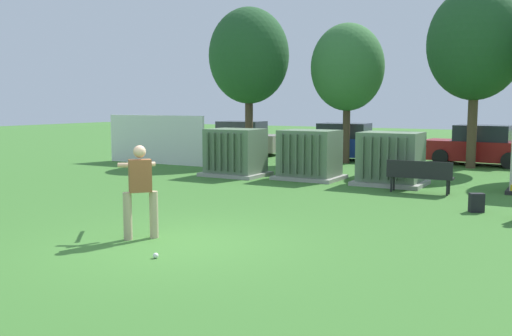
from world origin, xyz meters
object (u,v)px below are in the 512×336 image
Objects in this scene: transformer_west at (235,153)px; parked_car_left_of_center at (342,143)px; park_bench at (420,174)px; batter at (140,186)px; parked_car_right_of_center at (480,146)px; transformer_mid_east at (391,159)px; sports_ball at (156,256)px; parked_car_leftmost at (240,139)px; transformer_mid_west at (309,155)px; backpack at (476,203)px.

transformer_west is 7.14m from parked_car_left_of_center.
park_bench is (6.50, -0.83, -0.25)m from transformer_west.
batter is 0.40× the size of parked_car_left_of_center.
transformer_west is at bearing -131.63° from parked_car_right_of_center.
transformer_mid_east is 23.33× the size of sports_ball.
batter is 0.40× the size of parked_car_leftmost.
transformer_mid_east is (2.72, -0.00, 0.00)m from transformer_mid_west.
sports_ball is at bearing -103.44° from park_bench.
transformer_mid_east and parked_car_right_of_center have the same top height.
parked_car_left_of_center and parked_car_right_of_center have the same top height.
parked_car_left_of_center is at bearing -172.88° from parked_car_right_of_center.
parked_car_leftmost is (-12.40, 10.08, 0.54)m from backpack.
transformer_west reaches higher than backpack.
parked_car_leftmost reaches higher than sports_ball.
batter is at bearing -131.29° from backpack.
transformer_west is 10.66m from sports_ball.
transformer_mid_east is 4.77× the size of backpack.
transformer_west is 5.33m from transformer_mid_east.
transformer_west is 10.35m from parked_car_right_of_center.
parked_car_right_of_center is at bearing 77.54° from batter.
batter is at bearing -82.68° from parked_car_left_of_center.
backpack is at bearing 48.71° from batter.
batter is (-2.07, -9.16, 0.19)m from transformer_mid_east.
transformer_mid_west is 0.49× the size of parked_car_left_of_center.
transformer_mid_east is 0.49× the size of parked_car_right_of_center.
batter is at bearing -112.43° from park_bench.
transformer_mid_east is (5.31, 0.44, 0.00)m from transformer_west.
sports_ball is 18.84m from parked_car_leftmost.
transformer_west is 2.63m from transformer_mid_west.
transformer_mid_west and parked_car_right_of_center have the same top height.
park_bench is 13.25m from parked_car_leftmost.
park_bench is 2.81m from backpack.
transformer_mid_east is at bearing 133.09° from park_bench.
transformer_mid_west is 1.16× the size of park_bench.
parked_car_right_of_center is at bearing 77.87° from transformer_mid_east.
batter is at bearing -102.71° from transformer_mid_east.
sports_ball is 0.02× the size of parked_car_right_of_center.
sports_ball is 17.62m from parked_car_right_of_center.
backpack is (3.93, 6.74, 0.17)m from sports_ball.
backpack is at bearing 59.76° from sports_ball.
batter reaches higher than transformer_mid_east.
parked_car_left_of_center is (5.31, -0.10, 0.00)m from parked_car_leftmost.
transformer_mid_west and parked_car_left_of_center have the same top height.
sports_ball is at bearing -40.31° from batter.
parked_car_leftmost is at bearing 135.02° from transformer_mid_west.
sports_ball is (1.79, -10.13, -0.74)m from transformer_mid_west.
parked_car_leftmost is at bearing 116.75° from sports_ball.
park_bench reaches higher than backpack.
parked_car_left_of_center is (-1.37, 6.59, -0.04)m from transformer_mid_west.
transformer_mid_west is at bearing -44.98° from parked_car_leftmost.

